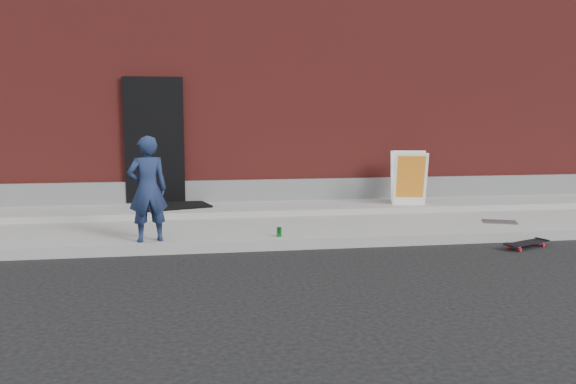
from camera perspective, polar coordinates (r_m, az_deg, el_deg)
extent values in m
plane|color=black|center=(7.85, 4.50, -5.78)|extent=(80.00, 80.00, 0.00)
cube|color=gray|center=(9.27, 2.37, -3.20)|extent=(20.00, 3.00, 0.15)
cube|color=gray|center=(10.12, 1.39, -1.56)|extent=(20.00, 1.20, 0.10)
cube|color=maroon|center=(14.55, -1.83, 10.33)|extent=(20.00, 8.00, 5.00)
cube|color=slate|center=(10.64, 0.86, 0.26)|extent=(20.00, 0.10, 0.40)
cube|color=black|center=(10.43, -13.41, 5.14)|extent=(1.05, 0.12, 2.25)
imported|color=#1A274A|center=(7.72, -14.06, 0.29)|extent=(0.59, 0.46, 1.42)
cylinder|color=red|center=(8.80, 23.62, -4.76)|extent=(0.06, 0.05, 0.05)
cylinder|color=red|center=(8.71, 24.50, -4.93)|extent=(0.06, 0.05, 0.05)
cylinder|color=red|center=(8.39, 21.59, -5.25)|extent=(0.06, 0.05, 0.05)
cylinder|color=red|center=(8.29, 22.49, -5.43)|extent=(0.06, 0.05, 0.05)
cube|color=#B6B6BB|center=(8.75, 24.07, -4.63)|extent=(0.11, 0.17, 0.02)
cube|color=#B6B6BB|center=(8.33, 22.05, -5.11)|extent=(0.11, 0.17, 0.02)
cube|color=black|center=(8.53, 23.09, -4.75)|extent=(0.76, 0.47, 0.02)
cube|color=white|center=(10.14, 12.32, 1.26)|extent=(0.62, 0.38, 0.94)
cube|color=white|center=(10.55, 11.97, 1.52)|extent=(0.62, 0.38, 0.94)
cube|color=yellow|center=(10.12, 12.34, 0.98)|extent=(0.51, 0.29, 0.75)
cube|color=white|center=(10.31, 12.22, 4.00)|extent=(0.58, 0.17, 0.05)
cylinder|color=#177528|center=(7.89, -0.91, -4.09)|extent=(0.08, 0.08, 0.13)
cube|color=black|center=(10.15, -11.69, -1.30)|extent=(1.42, 1.27, 0.03)
cube|color=#5C5C61|center=(9.57, 20.71, -2.84)|extent=(0.59, 0.49, 0.02)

